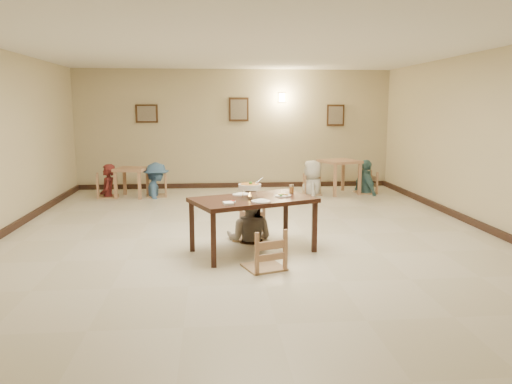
{
  "coord_description": "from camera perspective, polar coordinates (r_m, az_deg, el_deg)",
  "views": [
    {
      "loc": [
        -0.6,
        -7.81,
        2.06
      ],
      "look_at": [
        0.06,
        -0.38,
        0.79
      ],
      "focal_mm": 35.0,
      "sensor_mm": 36.0,
      "label": 1
    }
  ],
  "objects": [
    {
      "name": "baseboard_back",
      "position": [
        12.95,
        -2.38,
        0.79
      ],
      "size": [
        8.0,
        0.06,
        0.12
      ],
      "primitive_type": "cube",
      "color": "black",
      "rests_on": "floor"
    },
    {
      "name": "ceiling",
      "position": [
        7.89,
        -0.73,
        16.53
      ],
      "size": [
        10.0,
        10.0,
        0.0
      ],
      "primitive_type": "plane",
      "color": "silver",
      "rests_on": "wall_back"
    },
    {
      "name": "wall_sconce",
      "position": [
        12.89,
        2.98,
        10.74
      ],
      "size": [
        0.16,
        0.05,
        0.22
      ],
      "primitive_type": "cube",
      "color": "#FFD88C",
      "rests_on": "wall_back"
    },
    {
      "name": "picture_b",
      "position": [
        12.78,
        -1.99,
        9.41
      ],
      "size": [
        0.5,
        0.04,
        0.6
      ],
      "color": "#351F11",
      "rests_on": "wall_back"
    },
    {
      "name": "fried_plate",
      "position": [
        7.2,
        3.09,
        -0.39
      ],
      "size": [
        0.24,
        0.24,
        0.05
      ],
      "color": "white",
      "rests_on": "main_table"
    },
    {
      "name": "wall_right",
      "position": [
        9.08,
        25.47,
        5.21
      ],
      "size": [
        0.0,
        10.0,
        10.0
      ],
      "primitive_type": "plane",
      "rotation": [
        1.57,
        0.0,
        -1.57
      ],
      "color": "#C5B48C",
      "rests_on": "floor"
    },
    {
      "name": "napkin_cutlery",
      "position": [
        6.62,
        -3.15,
        -1.29
      ],
      "size": [
        0.17,
        0.26,
        0.03
      ],
      "color": "white",
      "rests_on": "main_table"
    },
    {
      "name": "bg_diner_b",
      "position": [
        11.79,
        -11.39,
        3.31
      ],
      "size": [
        0.75,
        1.1,
        1.58
      ],
      "primitive_type": "imported",
      "rotation": [
        0.0,
        0.0,
        1.74
      ],
      "color": "teal",
      "rests_on": "floor"
    },
    {
      "name": "drink_glass",
      "position": [
        7.45,
        4.09,
        0.31
      ],
      "size": [
        0.07,
        0.07,
        0.14
      ],
      "color": "white",
      "rests_on": "main_table"
    },
    {
      "name": "chair_far",
      "position": [
        7.82,
        -0.72,
        -1.93
      ],
      "size": [
        0.46,
        0.46,
        0.97
      ],
      "rotation": [
        0.0,
        0.0,
        -0.29
      ],
      "color": "tan",
      "rests_on": "floor"
    },
    {
      "name": "bg_diner_d",
      "position": [
        12.28,
        12.5,
        3.63
      ],
      "size": [
        0.57,
        1.01,
        1.63
      ],
      "primitive_type": "imported",
      "rotation": [
        0.0,
        0.0,
        1.76
      ],
      "color": "slate",
      "rests_on": "floor"
    },
    {
      "name": "bg_table_right",
      "position": [
        12.11,
        9.52,
        2.96
      ],
      "size": [
        1.03,
        1.03,
        0.81
      ],
      "rotation": [
        0.0,
        0.0,
        0.34
      ],
      "color": "#AA7956",
      "rests_on": "floor"
    },
    {
      "name": "bg_chair_lr",
      "position": [
        11.82,
        -11.35,
        1.86
      ],
      "size": [
        0.46,
        0.46,
        0.98
      ],
      "rotation": [
        0.0,
        0.0,
        -1.45
      ],
      "color": "tan",
      "rests_on": "floor"
    },
    {
      "name": "baseboard_right",
      "position": [
        9.26,
        24.66,
        -3.68
      ],
      "size": [
        0.06,
        10.0,
        0.12
      ],
      "primitive_type": "cube",
      "color": "black",
      "rests_on": "floor"
    },
    {
      "name": "floor",
      "position": [
        8.1,
        -0.69,
        -5.06
      ],
      "size": [
        10.0,
        10.0,
        0.0
      ],
      "primitive_type": "plane",
      "color": "beige",
      "rests_on": "ground"
    },
    {
      "name": "main_table",
      "position": [
        7.09,
        -0.34,
        -1.34
      ],
      "size": [
        1.91,
        1.5,
        0.79
      ],
      "rotation": [
        0.0,
        0.0,
        0.38
      ],
      "color": "#351B12",
      "rests_on": "floor"
    },
    {
      "name": "bg_table_left",
      "position": [
        11.85,
        -14.04,
        2.05
      ],
      "size": [
        0.8,
        0.8,
        0.68
      ],
      "rotation": [
        0.0,
        0.0,
        -0.2
      ],
      "color": "#AA7956",
      "rests_on": "floor"
    },
    {
      "name": "bg_diner_a",
      "position": [
        11.94,
        -16.69,
        3.06
      ],
      "size": [
        0.42,
        0.59,
        1.54
      ],
      "primitive_type": "imported",
      "rotation": [
        0.0,
        0.0,
        4.8
      ],
      "color": "maroon",
      "rests_on": "floor"
    },
    {
      "name": "rice_plate_near",
      "position": [
        6.77,
        0.57,
        -1.05
      ],
      "size": [
        0.26,
        0.26,
        0.06
      ],
      "color": "white",
      "rests_on": "main_table"
    },
    {
      "name": "main_diner",
      "position": [
        7.69,
        -0.74,
        0.21
      ],
      "size": [
        0.92,
        0.82,
        1.59
      ],
      "primitive_type": "imported",
      "rotation": [
        0.0,
        0.0,
        2.82
      ],
      "color": "gray",
      "rests_on": "floor"
    },
    {
      "name": "bg_diner_c",
      "position": [
        11.9,
        6.52,
        3.62
      ],
      "size": [
        0.61,
        0.86,
        1.63
      ],
      "primitive_type": "imported",
      "rotation": [
        0.0,
        0.0,
        4.59
      ],
      "color": "silver",
      "rests_on": "floor"
    },
    {
      "name": "rice_plate_far",
      "position": [
        7.29,
        -1.63,
        -0.27
      ],
      "size": [
        0.28,
        0.28,
        0.06
      ],
      "color": "white",
      "rests_on": "main_table"
    },
    {
      "name": "bg_chair_rl",
      "position": [
        11.95,
        6.49,
        1.85
      ],
      "size": [
        0.42,
        0.42,
        0.89
      ],
      "rotation": [
        0.0,
        0.0,
        1.51
      ],
      "color": "tan",
      "rests_on": "floor"
    },
    {
      "name": "picture_a",
      "position": [
        12.86,
        -12.39,
        8.75
      ],
      "size": [
        0.55,
        0.04,
        0.45
      ],
      "color": "#351F11",
      "rests_on": "wall_back"
    },
    {
      "name": "wall_front",
      "position": [
        2.92,
        6.81,
        -1.41
      ],
      "size": [
        10.0,
        0.0,
        10.0
      ],
      "primitive_type": "plane",
      "rotation": [
        -1.57,
        0.0,
        0.0
      ],
      "color": "#C5B48C",
      "rests_on": "floor"
    },
    {
      "name": "bg_chair_rr",
      "position": [
        12.32,
        12.45,
        2.14
      ],
      "size": [
        0.46,
        0.46,
        0.99
      ],
      "rotation": [
        0.0,
        0.0,
        -1.48
      ],
      "color": "tan",
      "rests_on": "floor"
    },
    {
      "name": "picture_c",
      "position": [
        13.16,
        9.08,
        8.65
      ],
      "size": [
        0.45,
        0.04,
        0.55
      ],
      "color": "#351F11",
      "rests_on": "wall_back"
    },
    {
      "name": "wall_back",
      "position": [
        12.83,
        -2.43,
        7.17
      ],
      "size": [
        10.0,
        0.0,
        10.0
      ],
      "primitive_type": "plane",
      "rotation": [
        1.57,
        0.0,
        0.0
      ],
      "color": "#C5B48C",
      "rests_on": "floor"
    },
    {
      "name": "curry_warmer",
      "position": [
        7.01,
        -0.71,
        0.61
      ],
      "size": [
        0.36,
        0.32,
        0.29
      ],
      "color": "silver",
      "rests_on": "main_table"
    },
    {
      "name": "bg_chair_ll",
      "position": [
        11.97,
        -16.64,
        1.87
      ],
      "size": [
        0.49,
        0.49,
        1.04
      ],
      "rotation": [
        0.0,
        0.0,
        1.76
      ],
      "color": "tan",
      "rests_on": "floor"
    },
    {
      "name": "chili_dish",
      "position": [
        6.77,
        -2.73,
        -1.08
      ],
      "size": [
        0.1,
        0.1,
        0.02
      ],
      "color": "white",
      "rests_on": "main_table"
    },
    {
      "name": "chair_near",
      "position": [
        6.4,
        0.91,
        -4.38
      ],
      "size": [
        0.48,
        0.48,
        1.02
      ],
      "rotation": [
        0.0,
        0.0,
        3.48
      ],
      "color": "tan",
      "rests_on": "floor"
    }
  ]
}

